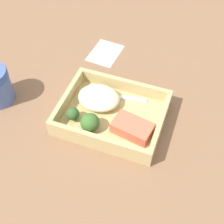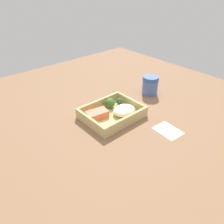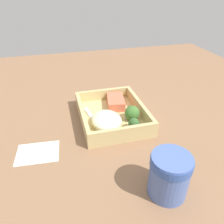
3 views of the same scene
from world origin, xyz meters
TOP-DOWN VIEW (x-y plane):
  - ground_plane at (0.00, 0.00)cm, footprint 160.00×160.00cm
  - takeout_tray at (0.00, 0.00)cm, footprint 25.91×20.43cm
  - tray_rim at (0.00, 0.00)cm, footprint 25.91×20.43cm
  - salmon_fillet at (-6.30, 3.01)cm, footprint 10.34×7.18cm
  - mashed_potatoes at (4.73, -3.02)cm, footprint 10.99×9.15cm
  - broccoli_floret_1 at (8.71, 4.32)cm, footprint 3.26×3.26cm
  - broccoli_floret_2 at (3.60, 5.57)cm, footprint 4.71×4.71cm
  - fork at (1.84, -6.21)cm, footprint 15.85×4.37cm
  - paper_cup at (30.90, 3.92)cm, footprint 8.55×8.55cm
  - receipt_slip at (10.77, -23.45)cm, footprint 9.26×11.66cm

SIDE VIEW (x-z plane):
  - ground_plane at x=0.00cm, z-range -2.00..0.00cm
  - receipt_slip at x=10.77cm, z-range 0.00..0.24cm
  - takeout_tray at x=0.00cm, z-range 0.00..1.20cm
  - fork at x=1.84cm, z-range 1.20..1.64cm
  - salmon_fillet at x=-6.30cm, z-range 1.20..4.26cm
  - mashed_potatoes at x=4.73cm, z-range 1.20..4.92cm
  - tray_rim at x=0.00cm, z-range 1.20..4.97cm
  - broccoli_floret_1 at x=8.71cm, z-range 1.36..5.09cm
  - broccoli_floret_2 at x=3.60cm, z-range 1.14..5.86cm
  - paper_cup at x=30.90cm, z-range 0.60..10.64cm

